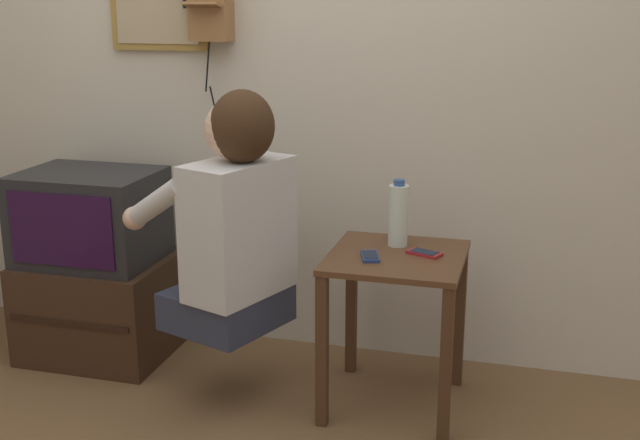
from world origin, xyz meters
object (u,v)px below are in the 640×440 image
framed_picture (158,2)px  cell_phone_held (370,256)px  television (90,217)px  cell_phone_spare (424,253)px  water_bottle (398,215)px  person (234,219)px

framed_picture → cell_phone_held: size_ratio=3.20×
television → framed_picture: framed_picture is taller
cell_phone_held → cell_phone_spare: same height
framed_picture → water_bottle: size_ratio=1.73×
person → cell_phone_held: bearing=-60.6°
person → cell_phone_held: size_ratio=6.49×
television → cell_phone_spare: 1.41m
person → cell_phone_spare: (0.67, 0.17, -0.12)m
framed_picture → television: bearing=-121.9°
cell_phone_spare → person: bearing=126.4°
person → television: (-0.74, 0.25, -0.11)m
framed_picture → cell_phone_held: 1.44m
television → framed_picture: 0.94m
cell_phone_held → cell_phone_spare: (0.18, 0.09, 0.00)m
television → framed_picture: size_ratio=1.27×
person → cell_phone_spare: person is taller
person → television: size_ratio=1.59×
television → framed_picture: bearing=58.1°
framed_picture → cell_phone_spare: size_ratio=3.17×
cell_phone_spare → water_bottle: water_bottle is taller
framed_picture → water_bottle: framed_picture is taller
television → water_bottle: bearing=0.0°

